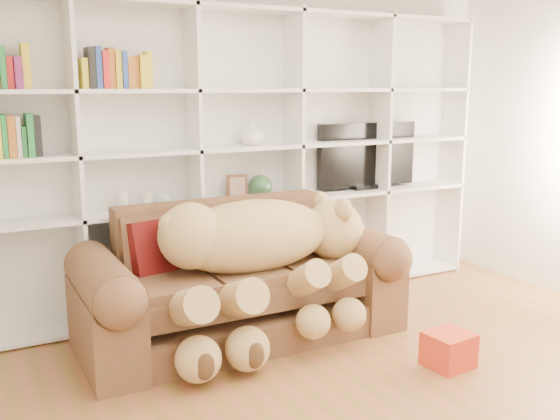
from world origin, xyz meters
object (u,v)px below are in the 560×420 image
sofa (240,288)px  teddy_bear (260,252)px  tv (367,156)px  gift_box (449,350)px

sofa → teddy_bear: teddy_bear is taller
sofa → tv: tv is taller
tv → teddy_bear: bearing=-149.8°
teddy_bear → tv: tv is taller
sofa → teddy_bear: (0.07, -0.19, 0.31)m
gift_box → tv: 2.16m
tv → sofa: bearing=-156.4°
tv → gift_box: bearing=-108.5°
sofa → tv: (1.59, 0.69, 0.80)m
gift_box → tv: bearing=71.5°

